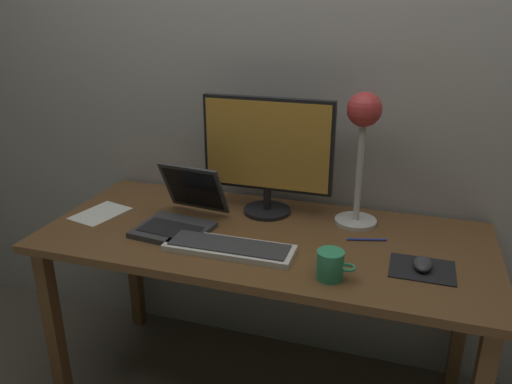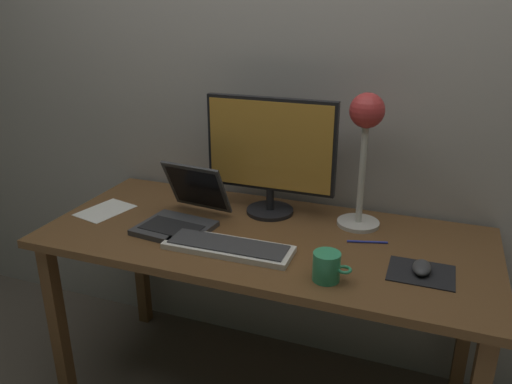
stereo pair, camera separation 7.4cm
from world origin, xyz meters
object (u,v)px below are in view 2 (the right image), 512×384
monitor (270,151)px  keyboard_main (228,247)px  pen (367,242)px  desk_lamp (365,134)px  mouse (422,268)px  laptop (185,208)px  coffee_mug (327,267)px

monitor → keyboard_main: monitor is taller
monitor → pen: 0.49m
keyboard_main → desk_lamp: size_ratio=0.89×
keyboard_main → mouse: bearing=6.2°
laptop → mouse: 0.86m
monitor → desk_lamp: (0.35, 0.01, 0.10)m
keyboard_main → laptop: bearing=148.6°
coffee_mug → pen: (0.08, 0.29, -0.04)m
coffee_mug → pen: coffee_mug is taller
monitor → mouse: 0.70m
mouse → coffee_mug: 0.30m
keyboard_main → pen: size_ratio=3.15×
pen → keyboard_main: bearing=-153.3°
coffee_mug → desk_lamp: bearing=86.9°
monitor → coffee_mug: bearing=-52.4°
mouse → coffee_mug: (-0.27, -0.14, 0.03)m
mouse → coffee_mug: size_ratio=0.81×
desk_lamp → coffee_mug: desk_lamp is taller
monitor → desk_lamp: bearing=0.9°
monitor → mouse: bearing=-25.5°
laptop → pen: laptop is taller
laptop → desk_lamp: size_ratio=0.69×
desk_lamp → pen: (0.06, -0.14, -0.35)m
laptop → desk_lamp: 0.71m
laptop → coffee_mug: (0.59, -0.22, -0.02)m
monitor → laptop: bearing=-142.3°
mouse → monitor: bearing=154.5°
desk_lamp → coffee_mug: bearing=-93.1°
desk_lamp → pen: size_ratio=3.54×
monitor → mouse: monitor is taller
monitor → mouse: (0.59, -0.28, -0.24)m
mouse → laptop: bearing=174.8°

